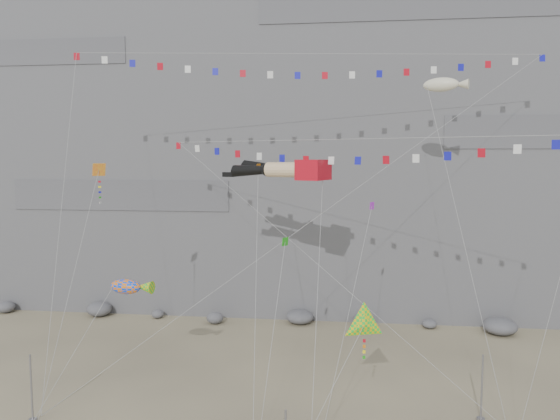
# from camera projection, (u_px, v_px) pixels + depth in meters

# --- Properties ---
(ground) EXTENTS (120.00, 120.00, 0.00)m
(ground) POSITION_uv_depth(u_px,v_px,m) (277.00, 403.00, 35.00)
(ground) COLOR tan
(ground) RESTS_ON ground
(cliff) EXTENTS (80.00, 28.00, 50.00)m
(cliff) POSITION_uv_depth(u_px,v_px,m) (311.00, 78.00, 64.22)
(cliff) COLOR slate
(cliff) RESTS_ON ground
(talus_boulders) EXTENTS (60.00, 3.00, 1.20)m
(talus_boulders) POSITION_uv_depth(u_px,v_px,m) (300.00, 317.00, 51.74)
(talus_boulders) COLOR slate
(talus_boulders) RESTS_ON ground
(anchor_pole_left) EXTENTS (0.12, 0.12, 4.10)m
(anchor_pole_left) POSITION_uv_depth(u_px,v_px,m) (31.00, 388.00, 32.38)
(anchor_pole_left) COLOR gray
(anchor_pole_left) RESTS_ON ground
(anchor_pole_right) EXTENTS (0.12, 0.12, 4.05)m
(anchor_pole_right) POSITION_uv_depth(u_px,v_px,m) (482.00, 388.00, 32.50)
(anchor_pole_right) COLOR gray
(anchor_pole_right) RESTS_ON ground
(legs_kite) EXTENTS (8.38, 18.20, 20.76)m
(legs_kite) POSITION_uv_depth(u_px,v_px,m) (286.00, 170.00, 40.07)
(legs_kite) COLOR #B70B1A
(legs_kite) RESTS_ON ground
(flag_banner_upper) EXTENTS (36.00, 16.27, 31.39)m
(flag_banner_upper) POSITION_uv_depth(u_px,v_px,m) (311.00, 54.00, 42.41)
(flag_banner_upper) COLOR #B70B1A
(flag_banner_upper) RESTS_ON ground
(flag_banner_lower) EXTENTS (27.69, 14.13, 21.06)m
(flag_banner_lower) POSITION_uv_depth(u_px,v_px,m) (345.00, 140.00, 37.69)
(flag_banner_lower) COLOR #B70B1A
(flag_banner_lower) RESTS_ON ground
(harlequin_kite) EXTENTS (2.21, 7.66, 16.29)m
(harlequin_kite) POSITION_uv_depth(u_px,v_px,m) (99.00, 171.00, 37.25)
(harlequin_kite) COLOR red
(harlequin_kite) RESTS_ON ground
(fish_windsock) EXTENTS (5.42, 6.76, 9.89)m
(fish_windsock) POSITION_uv_depth(u_px,v_px,m) (125.00, 287.00, 36.36)
(fish_windsock) COLOR orange
(fish_windsock) RESTS_ON ground
(delta_kite) EXTENTS (5.19, 6.55, 9.12)m
(delta_kite) POSITION_uv_depth(u_px,v_px,m) (364.00, 325.00, 31.99)
(delta_kite) COLOR #E4B70B
(delta_kite) RESTS_ON ground
(blimp_windsock) EXTENTS (4.63, 11.86, 23.78)m
(blimp_windsock) POSITION_uv_depth(u_px,v_px,m) (441.00, 85.00, 40.99)
(blimp_windsock) COLOR beige
(blimp_windsock) RESTS_ON ground
(small_kite_a) EXTENTS (2.47, 14.41, 20.46)m
(small_kite_a) POSITION_uv_depth(u_px,v_px,m) (258.00, 172.00, 40.46)
(small_kite_a) COLOR orange
(small_kite_a) RESTS_ON ground
(small_kite_b) EXTENTS (3.74, 11.15, 16.46)m
(small_kite_b) POSITION_uv_depth(u_px,v_px,m) (371.00, 209.00, 37.87)
(small_kite_b) COLOR purple
(small_kite_b) RESTS_ON ground
(small_kite_c) EXTENTS (1.34, 8.23, 12.68)m
(small_kite_c) POSITION_uv_depth(u_px,v_px,m) (285.00, 244.00, 35.53)
(small_kite_c) COLOR #1D9717
(small_kite_c) RESTS_ON ground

